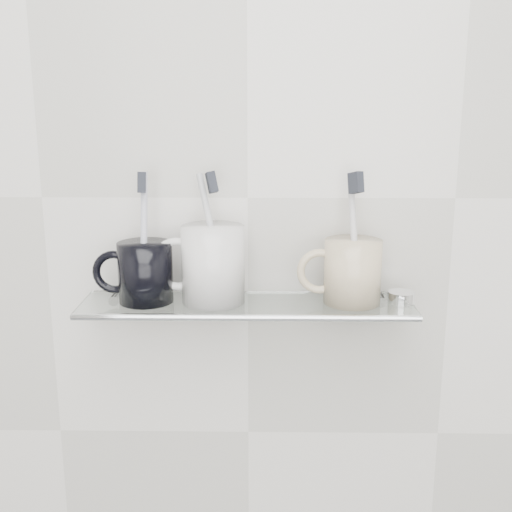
{
  "coord_description": "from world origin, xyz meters",
  "views": [
    {
      "loc": [
        0.03,
        0.12,
        1.4
      ],
      "look_at": [
        0.01,
        1.04,
        1.17
      ],
      "focal_mm": 45.0,
      "sensor_mm": 36.0,
      "label": 1
    }
  ],
  "objects_px": {
    "mug_left": "(145,272)",
    "mug_right": "(353,271)",
    "shelf_glass": "(247,305)",
    "mug_center": "(213,264)"
  },
  "relations": [
    {
      "from": "mug_left",
      "to": "mug_center",
      "type": "xyz_separation_m",
      "value": [
        0.1,
        0.0,
        0.01
      ]
    },
    {
      "from": "mug_left",
      "to": "mug_right",
      "type": "bearing_deg",
      "value": -17.27
    },
    {
      "from": "shelf_glass",
      "to": "mug_left",
      "type": "relative_size",
      "value": 5.48
    },
    {
      "from": "shelf_glass",
      "to": "mug_left",
      "type": "distance_m",
      "value": 0.16
    },
    {
      "from": "mug_left",
      "to": "mug_right",
      "type": "relative_size",
      "value": 0.95
    },
    {
      "from": "mug_left",
      "to": "mug_right",
      "type": "distance_m",
      "value": 0.31
    },
    {
      "from": "shelf_glass",
      "to": "mug_center",
      "type": "bearing_deg",
      "value": 174.33
    },
    {
      "from": "mug_right",
      "to": "shelf_glass",
      "type": "bearing_deg",
      "value": 177.61
    },
    {
      "from": "mug_left",
      "to": "mug_right",
      "type": "xyz_separation_m",
      "value": [
        0.31,
        0.0,
        0.0
      ]
    },
    {
      "from": "mug_center",
      "to": "mug_right",
      "type": "distance_m",
      "value": 0.21
    }
  ]
}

